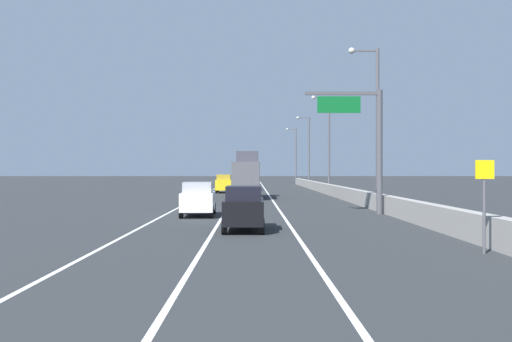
# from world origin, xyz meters

# --- Properties ---
(ground_plane) EXTENTS (320.00, 320.00, 0.00)m
(ground_plane) POSITION_xyz_m (0.00, 64.00, 0.00)
(ground_plane) COLOR #26282B
(lane_stripe_left) EXTENTS (0.16, 130.00, 0.00)m
(lane_stripe_left) POSITION_xyz_m (-5.50, 55.00, 0.00)
(lane_stripe_left) COLOR silver
(lane_stripe_left) RESTS_ON ground_plane
(lane_stripe_center) EXTENTS (0.16, 130.00, 0.00)m
(lane_stripe_center) POSITION_xyz_m (-2.00, 55.00, 0.00)
(lane_stripe_center) COLOR silver
(lane_stripe_center) RESTS_ON ground_plane
(lane_stripe_right) EXTENTS (0.16, 130.00, 0.00)m
(lane_stripe_right) POSITION_xyz_m (1.50, 55.00, 0.00)
(lane_stripe_right) COLOR silver
(lane_stripe_right) RESTS_ON ground_plane
(jersey_barrier_right) EXTENTS (0.60, 120.00, 1.10)m
(jersey_barrier_right) POSITION_xyz_m (8.00, 40.00, 0.55)
(jersey_barrier_right) COLOR gray
(jersey_barrier_right) RESTS_ON ground_plane
(overhead_sign_gantry) EXTENTS (4.68, 0.36, 7.50)m
(overhead_sign_gantry) POSITION_xyz_m (6.65, 30.63, 4.73)
(overhead_sign_gantry) COLOR #47474C
(overhead_sign_gantry) RESTS_ON ground_plane
(speed_advisory_sign) EXTENTS (0.60, 0.11, 3.00)m
(speed_advisory_sign) POSITION_xyz_m (7.10, 14.48, 1.76)
(speed_advisory_sign) COLOR #4C4C51
(speed_advisory_sign) RESTS_ON ground_plane
(lamp_post_right_second) EXTENTS (2.14, 0.44, 11.14)m
(lamp_post_right_second) POSITION_xyz_m (8.16, 35.69, 6.33)
(lamp_post_right_second) COLOR #4C4C51
(lamp_post_right_second) RESTS_ON ground_plane
(lamp_post_right_third) EXTENTS (2.14, 0.44, 11.14)m
(lamp_post_right_third) POSITION_xyz_m (8.30, 61.30, 6.33)
(lamp_post_right_third) COLOR #4C4C51
(lamp_post_right_third) RESTS_ON ground_plane
(lamp_post_right_fourth) EXTENTS (2.14, 0.44, 11.14)m
(lamp_post_right_fourth) POSITION_xyz_m (8.61, 86.90, 6.33)
(lamp_post_right_fourth) COLOR #4C4C51
(lamp_post_right_fourth) RESTS_ON ground_plane
(lamp_post_right_fifth) EXTENTS (2.14, 0.44, 11.14)m
(lamp_post_right_fifth) POSITION_xyz_m (8.54, 112.50, 6.33)
(lamp_post_right_fifth) COLOR #4C4C51
(lamp_post_right_fifth) RESTS_ON ground_plane
(car_black_0) EXTENTS (1.81, 4.31, 1.98)m
(car_black_0) POSITION_xyz_m (-0.68, 21.55, 0.98)
(car_black_0) COLOR black
(car_black_0) RESTS_ON ground_plane
(car_green_1) EXTENTS (1.90, 4.61, 1.97)m
(car_green_1) POSITION_xyz_m (-3.22, 71.47, 0.98)
(car_green_1) COLOR #196033
(car_green_1) RESTS_ON ground_plane
(car_yellow_2) EXTENTS (1.87, 4.70, 2.11)m
(car_yellow_2) POSITION_xyz_m (-3.51, 62.03, 1.05)
(car_yellow_2) COLOR gold
(car_yellow_2) RESTS_ON ground_plane
(car_silver_3) EXTENTS (2.02, 4.51, 2.01)m
(car_silver_3) POSITION_xyz_m (-0.75, 84.40, 1.00)
(car_silver_3) COLOR #B7B7BC
(car_silver_3) RESTS_ON ground_plane
(car_white_4) EXTENTS (2.00, 4.15, 1.98)m
(car_white_4) POSITION_xyz_m (-3.43, 29.24, 0.98)
(car_white_4) COLOR white
(car_white_4) RESTS_ON ground_plane
(car_gray_5) EXTENTS (2.02, 4.67, 2.00)m
(car_gray_5) POSITION_xyz_m (-0.62, 70.75, 1.00)
(car_gray_5) COLOR slate
(car_gray_5) RESTS_ON ground_plane
(box_truck) EXTENTS (2.63, 8.95, 4.46)m
(box_truck) POSITION_xyz_m (-0.77, 49.75, 2.05)
(box_truck) COLOR #4C4C51
(box_truck) RESTS_ON ground_plane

